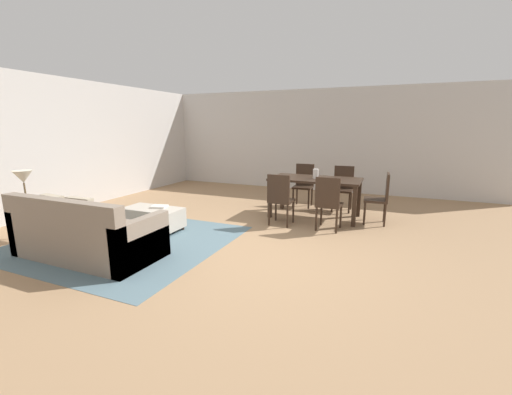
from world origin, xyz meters
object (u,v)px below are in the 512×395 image
(dining_table, at_px, (315,183))
(dining_chair_near_right, at_px, (328,201))
(side_table, at_px, (28,213))
(dining_chair_near_left, at_px, (280,197))
(dining_chair_far_right, at_px, (343,186))
(vase_centerpiece, at_px, (316,174))
(ottoman_table, at_px, (153,217))
(dining_chair_far_left, at_px, (304,183))
(dining_chair_head_east, at_px, (381,196))
(book_on_ottoman, at_px, (159,206))
(table_lamp, at_px, (23,178))
(couch, at_px, (86,236))

(dining_table, distance_m, dining_chair_near_right, 0.89)
(side_table, bearing_deg, dining_table, 40.60)
(dining_chair_near_left, xyz_separation_m, dining_chair_far_right, (0.84, 1.57, 0.00))
(side_table, distance_m, vase_centerpiece, 4.77)
(dining_chair_near_right, bearing_deg, ottoman_table, -157.60)
(dining_table, height_order, dining_chair_near_right, dining_chair_near_right)
(dining_chair_far_left, xyz_separation_m, dining_chair_head_east, (1.63, -0.82, 0.00))
(ottoman_table, relative_size, dining_chair_far_left, 1.08)
(vase_centerpiece, bearing_deg, dining_chair_head_east, 1.57)
(book_on_ottoman, bearing_deg, dining_chair_near_left, 29.34)
(table_lamp, xyz_separation_m, dining_chair_far_right, (4.03, 3.87, -0.46))
(side_table, bearing_deg, dining_chair_near_right, 30.02)
(side_table, bearing_deg, ottoman_table, 42.72)
(side_table, relative_size, vase_centerpiece, 3.16)
(dining_chair_head_east, bearing_deg, dining_chair_far_left, 153.29)
(couch, height_order, dining_table, couch)
(dining_chair_head_east, bearing_deg, dining_table, -179.93)
(dining_chair_near_left, bearing_deg, side_table, -144.18)
(dining_chair_head_east, bearing_deg, vase_centerpiece, -178.43)
(book_on_ottoman, bearing_deg, table_lamp, -137.03)
(ottoman_table, relative_size, dining_chair_far_right, 1.08)
(dining_chair_far_right, height_order, dining_chair_head_east, same)
(vase_centerpiece, distance_m, book_on_ottoman, 2.91)
(dining_chair_head_east, relative_size, book_on_ottoman, 3.54)
(dining_chair_head_east, relative_size, vase_centerpiece, 5.09)
(couch, distance_m, dining_chair_far_left, 4.44)
(dining_table, bearing_deg, ottoman_table, -140.66)
(table_lamp, distance_m, dining_chair_far_left, 5.07)
(dining_table, height_order, book_on_ottoman, dining_table)
(dining_table, height_order, dining_chair_far_right, dining_chair_far_right)
(ottoman_table, xyz_separation_m, dining_chair_far_left, (1.88, 2.72, 0.30))
(dining_chair_near_left, relative_size, dining_chair_head_east, 1.00)
(dining_table, xyz_separation_m, dining_chair_far_left, (-0.44, 0.82, -0.15))
(ottoman_table, xyz_separation_m, dining_chair_head_east, (3.50, 1.90, 0.30))
(couch, distance_m, dining_chair_near_left, 3.07)
(table_lamp, height_order, vase_centerpiece, table_lamp)
(ottoman_table, xyz_separation_m, book_on_ottoman, (0.07, 0.08, 0.18))
(dining_chair_near_right, bearing_deg, dining_table, 117.61)
(vase_centerpiece, bearing_deg, couch, -126.77)
(dining_chair_near_left, xyz_separation_m, dining_chair_near_right, (0.84, 0.03, 0.00))
(dining_chair_near_right, bearing_deg, dining_chair_far_right, 89.84)
(dining_chair_far_right, bearing_deg, dining_chair_near_right, -90.16)
(table_lamp, height_order, dining_chair_far_left, table_lamp)
(dining_table, height_order, dining_chair_head_east, dining_chair_head_east)
(ottoman_table, bearing_deg, dining_chair_far_left, 55.37)
(ottoman_table, bearing_deg, side_table, -137.28)
(ottoman_table, bearing_deg, book_on_ottoman, 47.08)
(side_table, distance_m, table_lamp, 0.53)
(side_table, bearing_deg, vase_centerpiece, 40.25)
(table_lamp, xyz_separation_m, dining_chair_near_left, (3.19, 2.30, -0.46))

